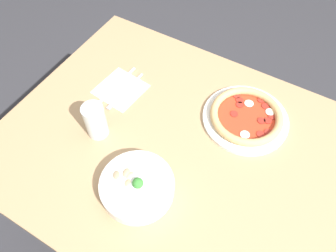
# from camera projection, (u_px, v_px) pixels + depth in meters

# --- Properties ---
(ground_plane) EXTENTS (8.00, 8.00, 0.00)m
(ground_plane) POSITION_uv_depth(u_px,v_px,m) (197.00, 238.00, 1.63)
(ground_plane) COLOR #333338
(dining_table) EXTENTS (1.40, 0.89, 0.77)m
(dining_table) POSITION_uv_depth(u_px,v_px,m) (211.00, 179.00, 1.09)
(dining_table) COLOR tan
(dining_table) RESTS_ON ground_plane
(pizza) EXTENTS (0.29, 0.29, 0.04)m
(pizza) POSITION_uv_depth(u_px,v_px,m) (246.00, 117.00, 1.09)
(pizza) COLOR white
(pizza) RESTS_ON dining_table
(bowl) EXTENTS (0.22, 0.22, 0.07)m
(bowl) POSITION_uv_depth(u_px,v_px,m) (137.00, 186.00, 0.93)
(bowl) COLOR white
(bowl) RESTS_ON dining_table
(napkin) EXTENTS (0.17, 0.17, 0.00)m
(napkin) POSITION_uv_depth(u_px,v_px,m) (120.00, 89.00, 1.18)
(napkin) COLOR white
(napkin) RESTS_ON dining_table
(fork) EXTENTS (0.02, 0.20, 0.00)m
(fork) POSITION_uv_depth(u_px,v_px,m) (126.00, 90.00, 1.17)
(fork) COLOR silver
(fork) RESTS_ON napkin
(knife) EXTENTS (0.03, 0.22, 0.01)m
(knife) POSITION_uv_depth(u_px,v_px,m) (118.00, 85.00, 1.19)
(knife) COLOR silver
(knife) RESTS_ON napkin
(glass) EXTENTS (0.07, 0.07, 0.13)m
(glass) POSITION_uv_depth(u_px,v_px,m) (95.00, 121.00, 1.02)
(glass) COLOR silver
(glass) RESTS_ON dining_table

